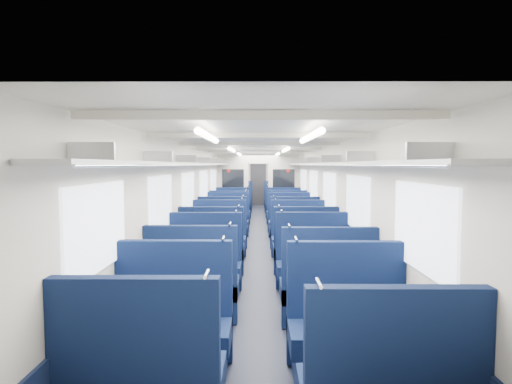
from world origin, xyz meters
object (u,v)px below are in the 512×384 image
at_px(seat_6, 204,269).
at_px(seat_17, 287,218).
at_px(seat_19, 284,214).
at_px(seat_27, 277,200).
at_px(seat_23, 279,204).
at_px(bulkhead, 258,186).
at_px(seat_18, 233,214).
at_px(seat_13, 294,232).
at_px(seat_15, 290,224).
at_px(seat_12, 223,232).
at_px(seat_24, 239,202).
at_px(end_door, 258,184).
at_px(seat_22, 237,204).
at_px(seat_4, 193,290).
at_px(seat_25, 278,202).
at_px(seat_16, 230,219).
at_px(seat_10, 218,241).
at_px(seat_7, 313,268).
at_px(seat_20, 236,207).
at_px(seat_2, 172,331).
at_px(seat_8, 212,252).
at_px(seat_26, 240,200).
at_px(seat_3, 348,333).
at_px(seat_21, 281,208).
at_px(seat_14, 227,224).
at_px(seat_11, 299,241).
at_px(seat_9, 305,252).
at_px(seat_5, 327,293).

relative_size(seat_6, seat_17, 1.00).
relative_size(seat_19, seat_27, 1.00).
distance_m(seat_23, seat_27, 2.27).
height_order(bulkhead, seat_18, bulkhead).
bearing_deg(seat_13, seat_15, 90.00).
distance_m(seat_12, seat_17, 2.90).
distance_m(seat_23, seat_24, 2.02).
distance_m(end_door, seat_22, 3.84).
xyz_separation_m(seat_13, seat_19, (0.00, 3.57, 0.00)).
height_order(seat_4, seat_13, same).
bearing_deg(end_door, seat_25, -72.32).
relative_size(seat_13, seat_25, 1.00).
xyz_separation_m(seat_13, seat_16, (-1.66, 2.35, 0.00)).
bearing_deg(seat_10, seat_4, -90.00).
distance_m(bulkhead, seat_18, 1.63).
relative_size(seat_4, seat_6, 1.00).
bearing_deg(seat_7, bulkhead, 95.87).
bearing_deg(seat_23, seat_20, -146.41).
bearing_deg(seat_6, seat_23, 80.62).
relative_size(seat_2, seat_8, 1.00).
height_order(end_door, seat_6, end_door).
xyz_separation_m(seat_8, seat_25, (1.66, 10.03, 0.00)).
bearing_deg(seat_26, seat_24, -90.00).
bearing_deg(seat_3, seat_13, 90.00).
distance_m(seat_3, seat_18, 9.53).
bearing_deg(seat_26, seat_22, -90.00).
xyz_separation_m(seat_4, seat_17, (1.66, 6.88, 0.00)).
bearing_deg(seat_12, seat_2, -90.00).
height_order(seat_15, seat_21, same).
bearing_deg(seat_25, seat_20, -126.50).
distance_m(seat_14, seat_20, 4.20).
distance_m(seat_11, seat_17, 3.58).
relative_size(end_door, seat_6, 1.59).
bearing_deg(seat_9, seat_6, -144.51).
relative_size(seat_16, seat_24, 1.00).
height_order(seat_11, seat_16, same).
bearing_deg(seat_25, end_door, 107.68).
relative_size(end_door, seat_5, 1.59).
relative_size(seat_3, seat_19, 1.00).
distance_m(seat_6, seat_22, 10.10).
bearing_deg(seat_25, seat_4, -97.72).
relative_size(seat_2, seat_21, 1.00).
distance_m(seat_20, seat_22, 1.15).
xyz_separation_m(seat_14, seat_27, (1.66, 7.58, 0.00)).
height_order(seat_3, seat_14, same).
bearing_deg(seat_26, seat_20, -90.00).
height_order(seat_7, seat_18, same).
relative_size(seat_4, seat_16, 1.00).
height_order(seat_13, seat_23, same).
bearing_deg(seat_24, seat_23, -34.56).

